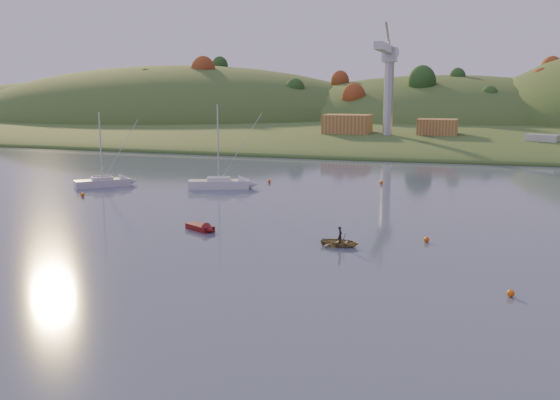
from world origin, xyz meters
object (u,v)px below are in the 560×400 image
(sailboat_near, at_px, (102,182))
(sailboat_far, at_px, (219,183))
(canoe, at_px, (340,242))
(red_tender, at_px, (204,229))

(sailboat_near, relative_size, sailboat_far, 0.90)
(sailboat_near, xyz_separation_m, canoe, (38.38, -22.64, -0.34))
(sailboat_near, distance_m, canoe, 44.56)
(red_tender, bearing_deg, sailboat_far, 140.03)
(sailboat_far, bearing_deg, red_tender, -90.79)
(sailboat_far, bearing_deg, sailboat_near, 171.44)
(sailboat_far, distance_m, canoe, 34.28)
(sailboat_far, bearing_deg, canoe, -69.83)
(sailboat_near, bearing_deg, sailboat_far, -32.60)
(sailboat_near, bearing_deg, red_tender, -84.71)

